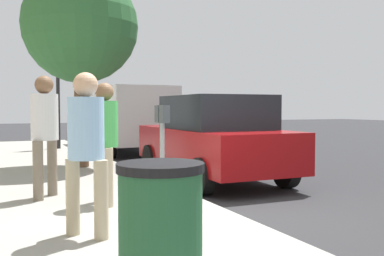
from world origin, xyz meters
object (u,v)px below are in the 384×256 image
object	(u,v)px
parking_officer	(45,125)
trash_bin	(161,237)
pedestrian_bystander	(86,141)
parked_sedan_near	(213,138)
parked_van_far	(125,115)
street_tree	(80,27)
pedestrian_at_meter	(105,133)
traffic_signal	(61,76)
parking_meter	(162,132)

from	to	relation	value
parking_officer	trash_bin	size ratio (longest dim) A/B	1.84
parking_officer	pedestrian_bystander	bearing A→B (deg)	-49.36
parked_sedan_near	parked_van_far	xyz separation A→B (m)	(6.55, -0.00, 0.36)
pedestrian_bystander	parked_van_far	bearing A→B (deg)	32.64
parked_sedan_near	street_tree	bearing A→B (deg)	46.76
trash_bin	parked_van_far	bearing A→B (deg)	-15.01
parking_officer	pedestrian_at_meter	bearing A→B (deg)	-12.12
street_tree	trash_bin	distance (m)	8.17
parking_officer	parked_van_far	size ratio (longest dim) A/B	0.36
parked_sedan_near	trash_bin	size ratio (longest dim) A/B	4.39
pedestrian_bystander	traffic_signal	xyz separation A→B (m)	(10.65, -1.29, 1.40)
pedestrian_at_meter	parked_van_far	world-z (taller)	parked_van_far
trash_bin	parking_meter	bearing A→B (deg)	-20.99
pedestrian_bystander	parked_sedan_near	world-z (taller)	pedestrian_bystander
parked_van_far	pedestrian_bystander	bearing A→B (deg)	161.73
parking_meter	pedestrian_at_meter	bearing A→B (deg)	87.05
parking_meter	parking_officer	distance (m)	1.80
pedestrian_at_meter	parked_van_far	size ratio (longest dim) A/B	0.33
street_tree	traffic_signal	world-z (taller)	street_tree
parking_officer	traffic_signal	distance (m)	8.56
parking_officer	parked_van_far	bearing A→B (deg)	102.44
pedestrian_at_meter	trash_bin	bearing A→B (deg)	-94.94
parking_meter	pedestrian_bystander	bearing A→B (deg)	135.93
pedestrian_at_meter	pedestrian_bystander	size ratio (longest dim) A/B	0.99
parking_meter	parked_van_far	bearing A→B (deg)	-12.54
parked_sedan_near	traffic_signal	size ratio (longest dim) A/B	1.23
street_tree	traffic_signal	distance (m)	5.04
traffic_signal	trash_bin	world-z (taller)	traffic_signal
parking_meter	traffic_signal	xyz separation A→B (m)	(9.20, 0.12, 1.41)
pedestrian_bystander	traffic_signal	size ratio (longest dim) A/B	0.48
parking_officer	street_tree	distance (m)	4.15
parked_van_far	traffic_signal	bearing A→B (deg)	74.17
parking_officer	parked_van_far	xyz separation A→B (m)	(7.75, -3.49, -0.00)
pedestrian_bystander	trash_bin	size ratio (longest dim) A/B	1.73
parked_van_far	street_tree	world-z (taller)	street_tree
pedestrian_at_meter	parked_sedan_near	size ratio (longest dim) A/B	0.39
traffic_signal	parked_van_far	bearing A→B (deg)	-105.83
pedestrian_bystander	street_tree	xyz separation A→B (m)	(5.69, -1.02, 2.20)
parked_van_far	trash_bin	xyz separation A→B (m)	(-12.04, 3.23, -0.60)
pedestrian_bystander	parked_van_far	size ratio (longest dim) A/B	0.34
parking_meter	pedestrian_bystander	xyz separation A→B (m)	(-1.46, 1.41, 0.01)
parked_van_far	street_tree	xyz separation A→B (m)	(-4.39, 2.30, 2.12)
parking_officer	trash_bin	distance (m)	4.33
pedestrian_bystander	street_tree	bearing A→B (deg)	40.71
street_tree	trash_bin	xyz separation A→B (m)	(-7.65, 0.92, -2.72)
parking_meter	parked_sedan_near	distance (m)	2.83
pedestrian_at_meter	street_tree	size ratio (longest dim) A/B	0.38
pedestrian_bystander	parked_van_far	distance (m)	10.61
parking_meter	trash_bin	bearing A→B (deg)	159.01
parked_van_far	street_tree	size ratio (longest dim) A/B	1.14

